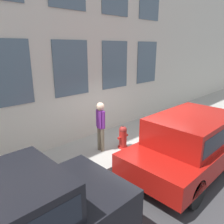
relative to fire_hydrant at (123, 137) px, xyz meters
The scene contains 5 objects.
ground_plane 0.89m from the fire_hydrant, 163.87° to the right, with size 80.00×80.00×0.00m, color #38383A.
sidewalk 0.73m from the fire_hydrant, 20.76° to the right, with size 2.34×60.00×0.15m.
fire_hydrant is the anchor object (origin of this frame).
person 1.00m from the fire_hydrant, 61.19° to the left, with size 0.41×0.27×1.70m.
parked_truck_red_near 2.29m from the fire_hydrant, 166.00° to the right, with size 1.99×4.33×1.71m.
Camera 1 is at (-4.14, 5.38, 3.59)m, focal length 35.00 mm.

